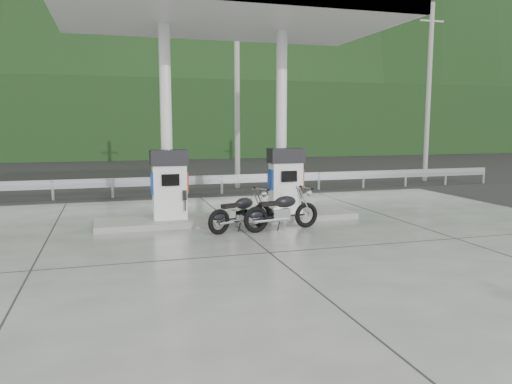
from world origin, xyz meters
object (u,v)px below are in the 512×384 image
object	(u,v)px
gas_pump_left	(169,185)
gas_pump_right	(286,181)
motorcycle_right	(282,212)
motorcycle_left	(241,213)

from	to	relation	value
gas_pump_left	gas_pump_right	xyz separation A→B (m)	(3.20, 0.00, 0.00)
gas_pump_left	gas_pump_right	bearing A→B (deg)	0.00
gas_pump_left	gas_pump_right	distance (m)	3.20
gas_pump_right	motorcycle_right	world-z (taller)	gas_pump_right
gas_pump_right	motorcycle_right	size ratio (longest dim) A/B	0.94
gas_pump_left	motorcycle_right	xyz separation A→B (m)	(2.58, -1.45, -0.59)
gas_pump_left	motorcycle_left	size ratio (longest dim) A/B	0.98
motorcycle_left	gas_pump_right	bearing A→B (deg)	12.80
gas_pump_left	motorcycle_right	world-z (taller)	gas_pump_left
gas_pump_left	gas_pump_right	world-z (taller)	same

